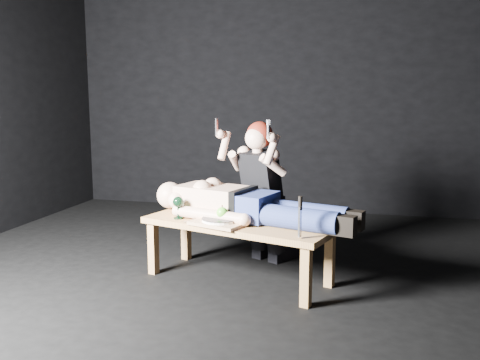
{
  "coord_description": "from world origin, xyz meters",
  "views": [
    {
      "loc": [
        1.07,
        -3.66,
        1.36
      ],
      "look_at": [
        0.15,
        0.02,
        0.75
      ],
      "focal_mm": 39.08,
      "sensor_mm": 36.0,
      "label": 1
    }
  ],
  "objects_px": {
    "kneeling_woman": "(266,190)",
    "serving_tray": "(220,223)",
    "table": "(238,251)",
    "lying_man": "(250,201)",
    "goblet": "(178,208)",
    "carving_knife": "(300,217)"
  },
  "relations": [
    {
      "from": "goblet",
      "to": "carving_knife",
      "type": "height_order",
      "value": "carving_knife"
    },
    {
      "from": "kneeling_woman",
      "to": "carving_knife",
      "type": "relative_size",
      "value": 4.3
    },
    {
      "from": "kneeling_woman",
      "to": "serving_tray",
      "type": "distance_m",
      "value": 0.67
    },
    {
      "from": "serving_tray",
      "to": "lying_man",
      "type": "bearing_deg",
      "value": 47.34
    },
    {
      "from": "lying_man",
      "to": "carving_knife",
      "type": "xyz_separation_m",
      "value": [
        0.43,
        -0.43,
        0.0
      ]
    },
    {
      "from": "lying_man",
      "to": "goblet",
      "type": "bearing_deg",
      "value": -152.91
    },
    {
      "from": "table",
      "to": "kneeling_woman",
      "type": "relative_size",
      "value": 1.18
    },
    {
      "from": "table",
      "to": "kneeling_woman",
      "type": "distance_m",
      "value": 0.63
    },
    {
      "from": "serving_tray",
      "to": "goblet",
      "type": "relative_size",
      "value": 2.26
    },
    {
      "from": "goblet",
      "to": "carving_knife",
      "type": "distance_m",
      "value": 1.01
    },
    {
      "from": "table",
      "to": "goblet",
      "type": "relative_size",
      "value": 8.35
    },
    {
      "from": "kneeling_woman",
      "to": "carving_knife",
      "type": "xyz_separation_m",
      "value": [
        0.39,
        -0.85,
        -0.01
      ]
    },
    {
      "from": "serving_tray",
      "to": "goblet",
      "type": "distance_m",
      "value": 0.37
    },
    {
      "from": "table",
      "to": "lying_man",
      "type": "height_order",
      "value": "lying_man"
    },
    {
      "from": "kneeling_woman",
      "to": "carving_knife",
      "type": "bearing_deg",
      "value": -38.18
    },
    {
      "from": "goblet",
      "to": "carving_knife",
      "type": "xyz_separation_m",
      "value": [
        0.96,
        -0.33,
        0.05
      ]
    },
    {
      "from": "lying_man",
      "to": "serving_tray",
      "type": "bearing_deg",
      "value": -116.24
    },
    {
      "from": "lying_man",
      "to": "kneeling_woman",
      "type": "xyz_separation_m",
      "value": [
        0.04,
        0.43,
        0.01
      ]
    },
    {
      "from": "table",
      "to": "goblet",
      "type": "distance_m",
      "value": 0.55
    },
    {
      "from": "kneeling_woman",
      "to": "table",
      "type": "bearing_deg",
      "value": -75.08
    },
    {
      "from": "kneeling_woman",
      "to": "serving_tray",
      "type": "height_order",
      "value": "kneeling_woman"
    },
    {
      "from": "lying_man",
      "to": "carving_knife",
      "type": "distance_m",
      "value": 0.61
    }
  ]
}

